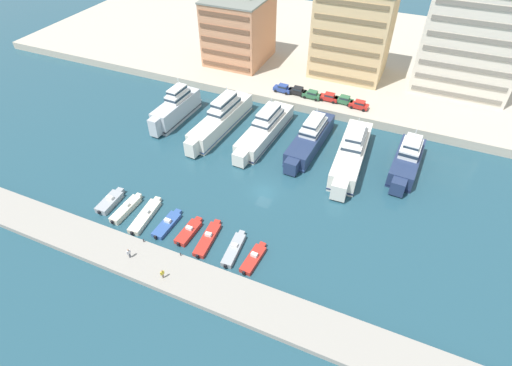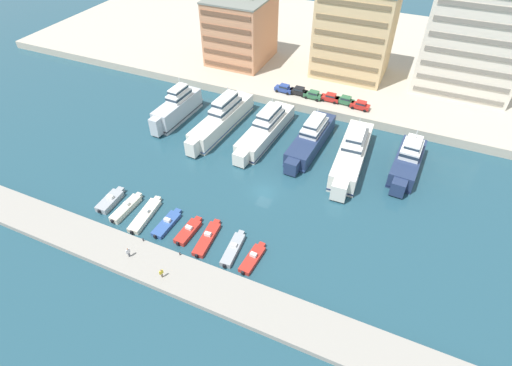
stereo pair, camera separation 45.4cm
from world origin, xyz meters
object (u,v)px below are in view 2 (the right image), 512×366
motorboat_cream_mid_left (145,215)px  yacht_navy_center_left (311,138)px  motorboat_red_center_right (207,238)px  pedestrian_mid_deck (128,252)px  motorboat_grey_far_left (111,200)px  car_blue_far_left (284,88)px  yacht_ivory_mid_left (266,129)px  motorboat_cream_left (126,208)px  yacht_navy_center_right (408,161)px  motorboat_red_center (188,231)px  yacht_ivory_left (222,118)px  car_green_mid_left (313,95)px  car_red_center_left (330,97)px  car_red_center_right (360,105)px  yacht_silver_far_left (177,108)px  pedestrian_near_edge (161,273)px  motorboat_red_right (253,258)px  yacht_ivory_center (352,153)px  car_black_left (299,91)px  car_green_center (345,100)px  motorboat_grey_mid_right (233,249)px  motorboat_blue_center_left (167,224)px

motorboat_cream_mid_left → yacht_navy_center_left: bearing=58.2°
motorboat_red_center_right → pedestrian_mid_deck: (-8.38, -7.96, 1.54)m
motorboat_grey_far_left → car_blue_far_left: bearing=72.4°
yacht_ivory_mid_left → motorboat_cream_left: size_ratio=3.01×
yacht_navy_center_right → motorboat_red_center: 41.36m
yacht_navy_center_left → yacht_navy_center_right: (18.49, 0.12, 0.12)m
yacht_navy_center_right → yacht_ivory_mid_left: bearing=-178.5°
yacht_navy_center_left → yacht_ivory_left: bearing=-175.7°
car_green_mid_left → car_red_center_left: size_ratio=1.02×
motorboat_red_center_right → car_red_center_right: 46.65m
motorboat_red_center → pedestrian_mid_deck: pedestrian_mid_deck is taller
yacht_silver_far_left → car_red_center_right: yacht_silver_far_left is taller
car_green_mid_left → pedestrian_near_edge: size_ratio=2.56×
motorboat_cream_mid_left → motorboat_red_right: bearing=-2.4°
yacht_silver_far_left → car_red_center_left: (28.90, 17.58, 0.20)m
yacht_ivory_center → car_red_center_right: (-2.43, 17.12, 0.51)m
motorboat_cream_mid_left → car_black_left: size_ratio=2.08×
motorboat_grey_far_left → motorboat_red_right: motorboat_grey_far_left is taller
yacht_navy_center_left → car_green_center: yacht_navy_center_left is taller
yacht_navy_center_left → yacht_navy_center_right: bearing=0.4°
motorboat_cream_mid_left → pedestrian_mid_deck: 8.89m
car_red_center_right → pedestrian_near_edge: (-14.98, -53.77, -1.03)m
yacht_ivory_left → yacht_ivory_mid_left: yacht_ivory_left is taller
car_red_center_left → car_green_center: 3.37m
car_black_left → motorboat_grey_mid_right: bearing=-82.7°
car_red_center_right → yacht_ivory_left: bearing=-146.9°
motorboat_grey_far_left → car_black_left: size_ratio=1.53×
yacht_ivory_center → car_green_center: size_ratio=5.31×
motorboat_cream_left → motorboat_blue_center_left: motorboat_cream_left is taller
car_red_center_left → pedestrian_near_edge: car_red_center_left is taller
yacht_navy_center_left → motorboat_cream_mid_left: yacht_navy_center_left is taller
motorboat_cream_left → car_green_center: (24.86, 45.27, 2.36)m
car_red_center_left → pedestrian_mid_deck: size_ratio=2.34×
car_black_left → motorboat_cream_left: bearing=-107.4°
yacht_navy_center_right → pedestrian_near_edge: yacht_navy_center_right is taller
yacht_ivory_left → pedestrian_near_edge: 38.74m
yacht_navy_center_left → motorboat_cream_mid_left: (-18.37, -29.57, -1.58)m
yacht_ivory_left → yacht_navy_center_right: yacht_ivory_left is taller
car_red_center_right → car_blue_far_left: bearing=179.2°
motorboat_grey_far_left → car_black_left: bearing=68.4°
yacht_navy_center_right → car_blue_far_left: (-30.08, 15.11, 0.75)m
car_red_center_left → car_red_center_right: 6.92m
yacht_silver_far_left → motorboat_blue_center_left: (15.43, -27.69, -2.31)m
car_red_center_left → car_green_center: bearing=1.9°
yacht_ivory_center → motorboat_red_center: yacht_ivory_center is taller
car_black_left → car_red_center_right: (14.27, -0.54, 0.00)m
yacht_silver_far_left → motorboat_red_center_right: (22.80, -27.77, -2.30)m
car_red_center_left → car_blue_far_left: bearing=-178.1°
motorboat_red_right → car_black_left: 46.91m
motorboat_cream_mid_left → motorboat_red_center: (8.22, -0.11, -0.03)m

